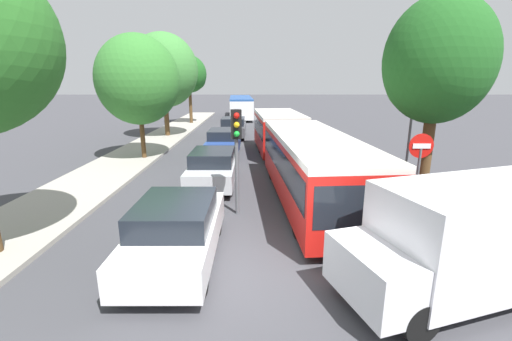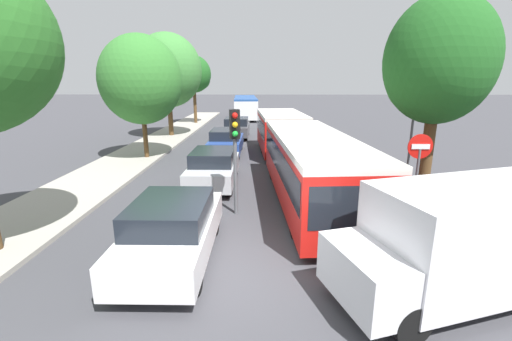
% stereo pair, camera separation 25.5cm
% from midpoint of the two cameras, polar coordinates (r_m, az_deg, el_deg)
% --- Properties ---
extents(ground_plane, '(200.00, 200.00, 0.00)m').
position_cam_midpoint_polar(ground_plane, '(8.20, -1.18, -16.51)').
color(ground_plane, '#3D3D42').
extents(kerb_strip_left, '(3.20, 43.54, 0.14)m').
position_cam_midpoint_polar(kerb_strip_left, '(25.17, -15.46, 4.70)').
color(kerb_strip_left, '#9E998E').
rests_on(kerb_strip_left, ground).
extents(articulated_bus, '(3.68, 16.39, 2.41)m').
position_cam_midpoint_polar(articulated_bus, '(15.64, 7.02, 4.13)').
color(articulated_bus, red).
rests_on(articulated_bus, ground).
extents(city_bus_rear, '(3.14, 11.16, 2.37)m').
position_cam_midpoint_polar(city_bus_rear, '(40.69, -1.60, 10.74)').
color(city_bus_rear, silver).
rests_on(city_bus_rear, ground).
extents(queued_car_white, '(1.88, 4.41, 1.53)m').
position_cam_midpoint_polar(queued_car_white, '(8.58, -12.88, -9.54)').
color(queued_car_white, white).
rests_on(queued_car_white, ground).
extents(queued_car_silver, '(1.83, 4.30, 1.49)m').
position_cam_midpoint_polar(queued_car_silver, '(14.30, -6.55, 0.53)').
color(queued_car_silver, '#B7BABF').
rests_on(queued_car_silver, ground).
extents(queued_car_blue, '(1.82, 4.27, 1.48)m').
position_cam_midpoint_polar(queued_car_blue, '(20.31, -4.64, 4.82)').
color(queued_car_blue, '#284799').
rests_on(queued_car_blue, ground).
extents(queued_car_graphite, '(1.85, 4.34, 1.51)m').
position_cam_midpoint_polar(queued_car_graphite, '(26.41, -2.97, 7.19)').
color(queued_car_graphite, '#47474C').
rests_on(queued_car_graphite, ground).
extents(white_van, '(5.36, 3.37, 2.31)m').
position_cam_midpoint_polar(white_van, '(8.06, 32.29, -9.65)').
color(white_van, silver).
rests_on(white_van, ground).
extents(traffic_light, '(0.35, 0.38, 3.40)m').
position_cam_midpoint_polar(traffic_light, '(10.70, -2.86, 5.31)').
color(traffic_light, '#56595E').
rests_on(traffic_light, ground).
extents(no_entry_sign, '(0.70, 0.08, 2.82)m').
position_cam_midpoint_polar(no_entry_sign, '(10.79, 25.97, 0.52)').
color(no_entry_sign, '#56595E').
rests_on(no_entry_sign, ground).
extents(direction_sign_post, '(0.28, 1.39, 3.60)m').
position_cam_midpoint_polar(direction_sign_post, '(15.35, 25.08, 7.04)').
color(direction_sign_post, '#56595E').
rests_on(direction_sign_post, ground).
extents(tree_left_mid, '(4.27, 4.27, 6.60)m').
position_cam_midpoint_polar(tree_left_mid, '(19.51, -18.22, 13.80)').
color(tree_left_mid, '#51381E').
rests_on(tree_left_mid, ground).
extents(tree_left_far, '(5.05, 5.05, 7.66)m').
position_cam_midpoint_polar(tree_left_far, '(27.27, -14.40, 15.55)').
color(tree_left_far, '#51381E').
rests_on(tree_left_far, ground).
extents(tree_left_distant, '(3.35, 3.35, 6.60)m').
position_cam_midpoint_polar(tree_left_distant, '(34.98, -9.97, 15.37)').
color(tree_left_distant, '#51381E').
rests_on(tree_left_distant, ground).
extents(tree_right_near, '(3.45, 3.45, 6.93)m').
position_cam_midpoint_polar(tree_right_near, '(12.99, 28.27, 15.32)').
color(tree_right_near, '#51381E').
rests_on(tree_right_near, ground).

